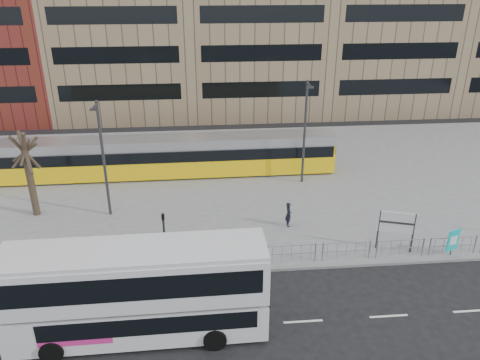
{
  "coord_description": "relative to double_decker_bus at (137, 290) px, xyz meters",
  "views": [
    {
      "loc": [
        -2.35,
        -20.38,
        14.5
      ],
      "look_at": [
        0.03,
        6.0,
        2.66
      ],
      "focal_mm": 35.0,
      "sensor_mm": 36.0,
      "label": 1
    }
  ],
  "objects": [
    {
      "name": "ad_panel",
      "position": [
        16.42,
        4.51,
        -1.25
      ],
      "size": [
        0.81,
        0.38,
        1.6
      ],
      "rotation": [
        0.0,
        0.0,
        0.39
      ],
      "color": "#2D2D30",
      "rests_on": "plaza"
    },
    {
      "name": "double_decker_bus",
      "position": [
        0.0,
        0.0,
        0.0
      ],
      "size": [
        10.85,
        2.91,
        4.33
      ],
      "rotation": [
        0.0,
        0.0,
        0.01
      ],
      "color": "silver",
      "rests_on": "ground"
    },
    {
      "name": "ground",
      "position": [
        5.2,
        4.11,
        -2.34
      ],
      "size": [
        120.0,
        120.0,
        0.0
      ],
      "primitive_type": "plane",
      "color": "black",
      "rests_on": "ground"
    },
    {
      "name": "traffic_light_west",
      "position": [
        0.82,
        4.94,
        -0.21
      ],
      "size": [
        0.17,
        0.2,
        3.1
      ],
      "rotation": [
        0.0,
        0.0,
        -0.02
      ],
      "color": "#2D2D30",
      "rests_on": "plaza"
    },
    {
      "name": "kerb",
      "position": [
        5.2,
        4.16,
        -2.26
      ],
      "size": [
        64.0,
        0.25,
        0.17
      ],
      "primitive_type": "cube",
      "color": "gray",
      "rests_on": "ground"
    },
    {
      "name": "road_markings",
      "position": [
        6.2,
        0.11,
        -2.33
      ],
      "size": [
        62.0,
        0.12,
        0.01
      ],
      "primitive_type": "cube",
      "color": "white",
      "rests_on": "ground"
    },
    {
      "name": "bare_tree",
      "position": [
        -7.82,
        11.49,
        3.6
      ],
      "size": [
        4.56,
        4.56,
        7.88
      ],
      "color": "#30241A",
      "rests_on": "plaza"
    },
    {
      "name": "plaza",
      "position": [
        5.2,
        16.11,
        -2.26
      ],
      "size": [
        64.0,
        24.0,
        0.15
      ],
      "primitive_type": "cube",
      "color": "slate",
      "rests_on": "ground"
    },
    {
      "name": "pedestrian_barrier",
      "position": [
        7.2,
        4.61,
        -1.36
      ],
      "size": [
        32.07,
        0.07,
        1.1
      ],
      "color": "#95989D",
      "rests_on": "plaza"
    },
    {
      "name": "lamp_post_west",
      "position": [
        -3.09,
        11.02,
        1.92
      ],
      "size": [
        0.45,
        1.04,
        7.49
      ],
      "color": "#2D2D30",
      "rests_on": "plaza"
    },
    {
      "name": "station_sign",
      "position": [
        13.46,
        5.32,
        -0.55
      ],
      "size": [
        1.98,
        0.71,
        2.37
      ],
      "rotation": [
        0.0,
        0.0,
        -0.31
      ],
      "color": "#2D2D30",
      "rests_on": "plaza"
    },
    {
      "name": "lamp_post_east",
      "position": [
        10.31,
        14.95,
        1.97
      ],
      "size": [
        0.45,
        1.04,
        7.58
      ],
      "color": "#2D2D30",
      "rests_on": "plaza"
    },
    {
      "name": "pedestrian",
      "position": [
        8.07,
        8.56,
        -1.4
      ],
      "size": [
        0.41,
        0.6,
        1.58
      ],
      "primitive_type": "imported",
      "rotation": [
        0.0,
        0.0,
        1.62
      ],
      "color": "black",
      "rests_on": "plaza"
    },
    {
      "name": "tram",
      "position": [
        0.24,
        17.17,
        -0.67
      ],
      "size": [
        25.69,
        2.7,
        3.02
      ],
      "rotation": [
        0.0,
        0.0,
        0.01
      ],
      "color": "yellow",
      "rests_on": "plaza"
    }
  ]
}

